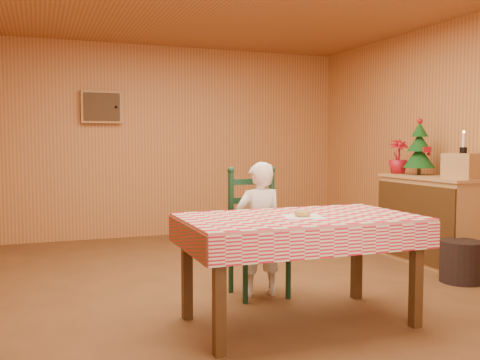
% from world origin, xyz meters
% --- Properties ---
extents(ground, '(6.00, 6.00, 0.00)m').
position_xyz_m(ground, '(0.00, 0.00, 0.00)').
color(ground, brown).
rests_on(ground, ground).
extents(cabin_walls, '(5.10, 6.05, 2.65)m').
position_xyz_m(cabin_walls, '(-0.00, 0.53, 1.83)').
color(cabin_walls, '#C98548').
rests_on(cabin_walls, ground).
extents(dining_table, '(1.66, 0.96, 0.77)m').
position_xyz_m(dining_table, '(0.02, -0.92, 0.69)').
color(dining_table, '#462B12').
rests_on(dining_table, ground).
extents(ladder_chair, '(0.44, 0.40, 1.08)m').
position_xyz_m(ladder_chair, '(0.02, -0.14, 0.50)').
color(ladder_chair, black).
rests_on(ladder_chair, ground).
extents(seated_child, '(0.41, 0.27, 1.12)m').
position_xyz_m(seated_child, '(0.02, -0.19, 0.56)').
color(seated_child, white).
rests_on(seated_child, ground).
extents(napkin, '(0.31, 0.31, 0.00)m').
position_xyz_m(napkin, '(0.02, -0.97, 0.77)').
color(napkin, white).
rests_on(napkin, dining_table).
extents(donut, '(0.14, 0.14, 0.04)m').
position_xyz_m(donut, '(0.02, -0.97, 0.79)').
color(donut, '#C39346').
rests_on(donut, napkin).
extents(shelf_unit, '(0.54, 1.24, 0.93)m').
position_xyz_m(shelf_unit, '(2.22, 0.28, 0.47)').
color(shelf_unit, tan).
rests_on(shelf_unit, ground).
extents(crate, '(0.37, 0.37, 0.25)m').
position_xyz_m(crate, '(2.23, -0.12, 1.06)').
color(crate, tan).
rests_on(crate, shelf_unit).
extents(christmas_tree, '(0.34, 0.34, 0.62)m').
position_xyz_m(christmas_tree, '(2.23, 0.53, 1.21)').
color(christmas_tree, '#462B12').
rests_on(christmas_tree, shelf_unit).
extents(flower_arrangement, '(0.27, 0.27, 0.39)m').
position_xyz_m(flower_arrangement, '(2.18, 0.83, 1.13)').
color(flower_arrangement, '#A40F1B').
rests_on(flower_arrangement, shelf_unit).
extents(candle_set, '(0.07, 0.07, 0.22)m').
position_xyz_m(candle_set, '(2.23, -0.12, 1.24)').
color(candle_set, black).
rests_on(candle_set, crate).
extents(storage_bin, '(0.42, 0.42, 0.38)m').
position_xyz_m(storage_bin, '(1.93, -0.45, 0.19)').
color(storage_bin, black).
rests_on(storage_bin, ground).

